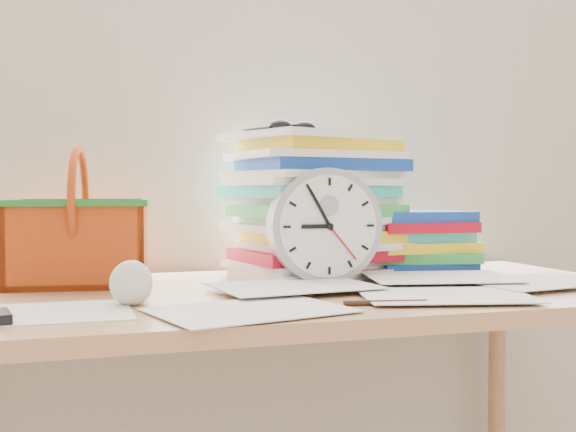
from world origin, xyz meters
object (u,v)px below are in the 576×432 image
object	(u,v)px
clock	(325,226)
book_stack	(415,241)
desk	(298,327)
paper_stack	(316,204)
basket	(79,217)

from	to	relation	value
clock	book_stack	distance (m)	0.32
desk	clock	size ratio (longest dim) A/B	5.92
desk	clock	world-z (taller)	clock
desk	book_stack	distance (m)	0.44
desk	book_stack	world-z (taller)	book_stack
desk	paper_stack	size ratio (longest dim) A/B	3.92
paper_stack	clock	world-z (taller)	paper_stack
desk	book_stack	bearing A→B (deg)	29.69
paper_stack	book_stack	size ratio (longest dim) A/B	1.29
clock	book_stack	bearing A→B (deg)	26.92
paper_stack	book_stack	xyz separation A→B (m)	(0.24, -0.01, -0.09)
book_stack	basket	distance (m)	0.76
desk	book_stack	xyz separation A→B (m)	(0.36, 0.20, 0.15)
basket	desk	bearing A→B (deg)	-16.29
desk	paper_stack	xyz separation A→B (m)	(0.11, 0.21, 0.23)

